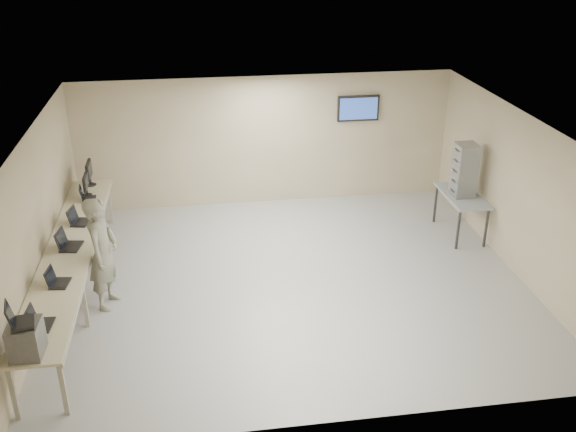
{
  "coord_description": "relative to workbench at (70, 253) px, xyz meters",
  "views": [
    {
      "loc": [
        -1.45,
        -9.54,
        5.76
      ],
      "look_at": [
        0.0,
        0.2,
        1.15
      ],
      "focal_mm": 40.0,
      "sensor_mm": 36.0,
      "label": 1
    }
  ],
  "objects": [
    {
      "name": "monitor_far",
      "position": [
        -0.01,
        2.75,
        0.37
      ],
      "size": [
        0.22,
        0.49,
        0.48
      ],
      "color": "black",
      "rests_on": "workbench"
    },
    {
      "name": "storage_bins",
      "position": [
        7.17,
        1.3,
        0.54
      ],
      "size": [
        0.39,
        0.44,
        1.04
      ],
      "color": "gray",
      "rests_on": "side_table"
    },
    {
      "name": "equipment_box",
      "position": [
        -0.06,
        -2.75,
        0.29
      ],
      "size": [
        0.38,
        0.43,
        0.44
      ],
      "primitive_type": "cube",
      "rotation": [
        0.0,
        0.0,
        -0.03
      ],
      "color": "slate",
      "rests_on": "workbench"
    },
    {
      "name": "soldier",
      "position": [
        0.56,
        -0.31,
        0.12
      ],
      "size": [
        0.61,
        0.78,
        1.89
      ],
      "primitive_type": "imported",
      "rotation": [
        0.0,
        0.0,
        1.32
      ],
      "color": "#6F725B",
      "rests_on": "ground"
    },
    {
      "name": "laptop_1",
      "position": [
        -0.02,
        -1.1,
        0.14
      ],
      "size": [
        0.32,
        0.37,
        0.27
      ],
      "rotation": [
        0.0,
        0.0,
        -0.13
      ],
      "color": "black",
      "rests_on": "workbench"
    },
    {
      "name": "room",
      "position": [
        3.62,
        0.06,
        0.58
      ],
      "size": [
        8.01,
        7.01,
        2.81
      ],
      "color": "#A0A0A0",
      "rests_on": "ground"
    },
    {
      "name": "laptop_4",
      "position": [
        -0.0,
        2.0,
        0.14
      ],
      "size": [
        0.32,
        0.37,
        0.27
      ],
      "rotation": [
        0.0,
        0.0,
        0.11
      ],
      "color": "black",
      "rests_on": "workbench"
    },
    {
      "name": "side_table",
      "position": [
        7.19,
        1.3,
        -0.05
      ],
      "size": [
        0.66,
        1.41,
        0.85
      ],
      "color": "#939CA2",
      "rests_on": "ground"
    },
    {
      "name": "laptop_0",
      "position": [
        -0.07,
        -2.16,
        0.15
      ],
      "size": [
        0.32,
        0.38,
        0.28
      ],
      "rotation": [
        0.0,
        0.0,
        -0.07
      ],
      "color": "black",
      "rests_on": "workbench"
    },
    {
      "name": "laptop_on_box",
      "position": [
        -0.12,
        -2.75,
        0.59
      ],
      "size": [
        0.36,
        0.41,
        0.28
      ],
      "rotation": [
        0.0,
        0.0,
        0.21
      ],
      "color": "black",
      "rests_on": "equipment_box"
    },
    {
      "name": "monitor_near",
      "position": [
        -0.01,
        2.23,
        0.32
      ],
      "size": [
        0.19,
        0.42,
        0.41
      ],
      "color": "black",
      "rests_on": "workbench"
    },
    {
      "name": "laptop_3",
      "position": [
        -0.01,
        0.98,
        0.15
      ],
      "size": [
        0.38,
        0.42,
        0.29
      ],
      "rotation": [
        0.0,
        0.0,
        -0.22
      ],
      "color": "black",
      "rests_on": "workbench"
    },
    {
      "name": "workbench",
      "position": [
        0.0,
        0.0,
        0.0
      ],
      "size": [
        0.76,
        6.0,
        0.9
      ],
      "color": "beige",
      "rests_on": "ground"
    },
    {
      "name": "laptop_2",
      "position": [
        -0.04,
        0.06,
        0.15
      ],
      "size": [
        0.39,
        0.44,
        0.31
      ],
      "rotation": [
        0.0,
        0.0,
        -0.16
      ],
      "color": "black",
      "rests_on": "workbench"
    }
  ]
}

